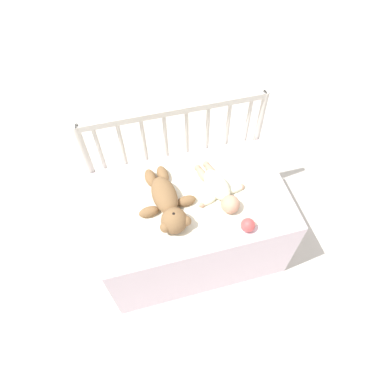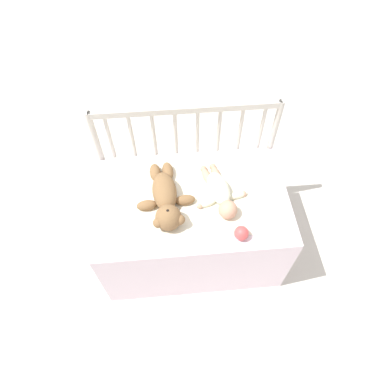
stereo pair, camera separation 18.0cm
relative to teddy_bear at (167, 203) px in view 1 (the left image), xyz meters
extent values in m
plane|color=silver|center=(0.14, 0.02, -0.62)|extent=(12.00, 12.00, 0.00)
cube|color=silver|center=(0.14, 0.02, -0.34)|extent=(1.05, 0.65, 0.56)
cylinder|color=beige|center=(-0.37, 0.37, -0.16)|extent=(0.04, 0.04, 0.91)
cylinder|color=beige|center=(0.65, 0.37, -0.16)|extent=(0.04, 0.04, 0.91)
cube|color=beige|center=(0.14, 0.37, 0.27)|extent=(1.02, 0.03, 0.04)
cylinder|color=beige|center=(-0.29, 0.37, 0.10)|extent=(0.02, 0.02, 0.31)
cylinder|color=beige|center=(-0.17, 0.37, 0.10)|extent=(0.02, 0.02, 0.31)
cylinder|color=beige|center=(-0.04, 0.37, 0.10)|extent=(0.02, 0.02, 0.31)
cylinder|color=beige|center=(0.08, 0.37, 0.10)|extent=(0.02, 0.02, 0.31)
cylinder|color=beige|center=(0.20, 0.37, 0.10)|extent=(0.02, 0.02, 0.31)
cylinder|color=beige|center=(0.32, 0.37, 0.10)|extent=(0.02, 0.02, 0.31)
cylinder|color=beige|center=(0.45, 0.37, 0.10)|extent=(0.02, 0.02, 0.31)
cylinder|color=beige|center=(0.57, 0.37, 0.10)|extent=(0.02, 0.02, 0.31)
cube|color=silver|center=(0.13, 0.05, -0.05)|extent=(0.81, 0.54, 0.01)
ellipsoid|color=olive|center=(0.00, 0.05, 0.00)|extent=(0.15, 0.25, 0.12)
sphere|color=olive|center=(0.01, -0.12, 0.01)|extent=(0.13, 0.13, 0.13)
sphere|color=tan|center=(0.01, -0.12, 0.05)|extent=(0.06, 0.06, 0.06)
sphere|color=black|center=(0.01, -0.12, 0.07)|extent=(0.02, 0.02, 0.02)
sphere|color=olive|center=(0.06, -0.14, 0.01)|extent=(0.05, 0.05, 0.05)
sphere|color=olive|center=(-0.04, -0.15, 0.01)|extent=(0.05, 0.05, 0.05)
ellipsoid|color=olive|center=(0.10, 0.00, -0.03)|extent=(0.11, 0.06, 0.06)
ellipsoid|color=olive|center=(-0.10, -0.01, -0.03)|extent=(0.11, 0.06, 0.06)
ellipsoid|color=olive|center=(0.02, 0.21, -0.03)|extent=(0.07, 0.12, 0.06)
ellipsoid|color=olive|center=(-0.05, 0.20, -0.03)|extent=(0.07, 0.12, 0.06)
ellipsoid|color=#EAEACC|center=(0.29, 0.05, -0.01)|extent=(0.15, 0.23, 0.10)
sphere|color=tan|center=(0.32, -0.09, -0.01)|extent=(0.10, 0.10, 0.10)
ellipsoid|color=#EAEACC|center=(0.38, 0.01, -0.04)|extent=(0.12, 0.06, 0.04)
ellipsoid|color=#EAEACC|center=(0.21, -0.02, -0.04)|extent=(0.12, 0.06, 0.04)
sphere|color=tan|center=(0.42, 0.02, -0.04)|extent=(0.03, 0.03, 0.03)
sphere|color=tan|center=(0.18, -0.03, -0.04)|extent=(0.03, 0.03, 0.03)
ellipsoid|color=tan|center=(0.29, 0.17, -0.03)|extent=(0.07, 0.12, 0.04)
ellipsoid|color=tan|center=(0.23, 0.16, -0.03)|extent=(0.07, 0.12, 0.04)
sphere|color=tan|center=(0.28, 0.22, -0.04)|extent=(0.04, 0.04, 0.04)
sphere|color=tan|center=(0.22, 0.21, -0.04)|extent=(0.04, 0.04, 0.04)
sphere|color=#DB4C4C|center=(0.36, -0.22, -0.02)|extent=(0.07, 0.07, 0.07)
camera|label=1|loc=(-0.13, -0.98, 1.48)|focal=32.00mm
camera|label=2|loc=(0.05, -1.01, 1.48)|focal=32.00mm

